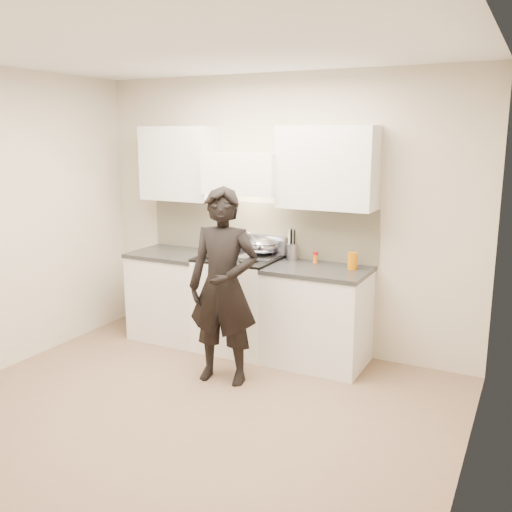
{
  "coord_description": "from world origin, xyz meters",
  "views": [
    {
      "loc": [
        2.3,
        -3.38,
        2.13
      ],
      "look_at": [
        0.07,
        1.05,
        1.06
      ],
      "focal_mm": 40.0,
      "sensor_mm": 36.0,
      "label": 1
    }
  ],
  "objects_px": {
    "counter_right": "(318,316)",
    "utensil_crock": "(292,251)",
    "stove": "(239,303)",
    "wok": "(263,246)",
    "person": "(223,287)"
  },
  "relations": [
    {
      "from": "wok",
      "to": "utensil_crock",
      "type": "relative_size",
      "value": 1.29
    },
    {
      "from": "wok",
      "to": "counter_right",
      "type": "bearing_deg",
      "value": -12.74
    },
    {
      "from": "utensil_crock",
      "to": "person",
      "type": "distance_m",
      "value": 0.97
    },
    {
      "from": "person",
      "to": "stove",
      "type": "bearing_deg",
      "value": 99.52
    },
    {
      "from": "stove",
      "to": "person",
      "type": "height_order",
      "value": "person"
    },
    {
      "from": "counter_right",
      "to": "utensil_crock",
      "type": "distance_m",
      "value": 0.68
    },
    {
      "from": "wok",
      "to": "utensil_crock",
      "type": "height_order",
      "value": "utensil_crock"
    },
    {
      "from": "utensil_crock",
      "to": "person",
      "type": "xyz_separation_m",
      "value": [
        -0.24,
        -0.93,
        -0.16
      ]
    },
    {
      "from": "utensil_crock",
      "to": "counter_right",
      "type": "bearing_deg",
      "value": -28.93
    },
    {
      "from": "counter_right",
      "to": "person",
      "type": "xyz_separation_m",
      "value": [
        -0.59,
        -0.73,
        0.39
      ]
    },
    {
      "from": "wok",
      "to": "person",
      "type": "distance_m",
      "value": 0.9
    },
    {
      "from": "stove",
      "to": "wok",
      "type": "height_order",
      "value": "wok"
    },
    {
      "from": "wok",
      "to": "utensil_crock",
      "type": "xyz_separation_m",
      "value": [
        0.29,
        0.05,
        -0.03
      ]
    },
    {
      "from": "stove",
      "to": "utensil_crock",
      "type": "bearing_deg",
      "value": 21.89
    },
    {
      "from": "stove",
      "to": "wok",
      "type": "distance_m",
      "value": 0.62
    }
  ]
}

